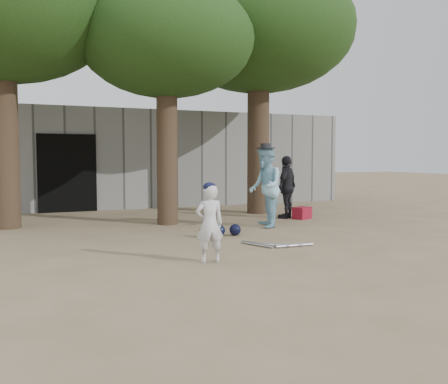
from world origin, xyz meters
name	(u,v)px	position (x,y,z in m)	size (l,w,h in m)	color
ground	(215,260)	(0.00, 0.00, 0.00)	(70.00, 70.00, 0.00)	#937C5E
boy_player	(210,224)	(-0.12, -0.10, 0.57)	(0.42, 0.27, 1.15)	silver
spectator_blue	(265,187)	(2.40, 2.80, 0.89)	(0.87, 0.67, 1.78)	#94CDE5
spectator_dark	(287,187)	(3.71, 4.05, 0.79)	(0.93, 0.39, 1.58)	black
red_bag	(302,213)	(3.98, 3.76, 0.15)	(0.42, 0.32, 0.30)	maroon
back_building	(95,159)	(0.00, 10.33, 1.50)	(16.00, 5.24, 3.00)	gray
helmet_row	(220,231)	(0.98, 2.05, 0.11)	(0.87, 0.28, 0.23)	black
bat_pile	(276,245)	(1.42, 0.64, 0.03)	(1.05, 0.78, 0.06)	#B1B1B8
tree_row	(162,27)	(0.74, 5.02, 4.69)	(11.40, 5.80, 6.69)	brown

